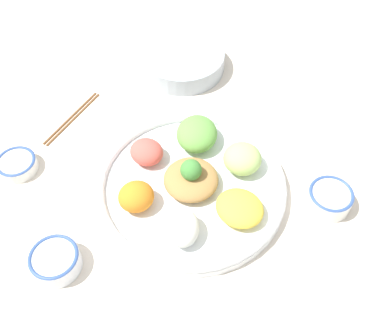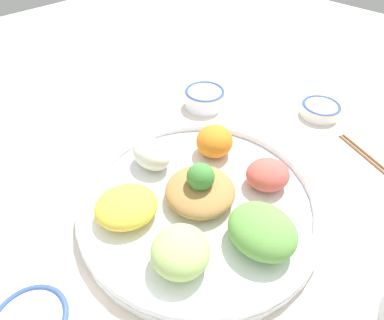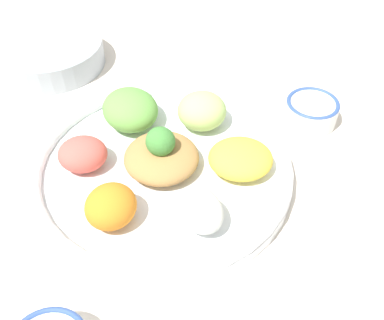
{
  "view_description": "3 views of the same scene",
  "coord_description": "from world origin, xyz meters",
  "px_view_note": "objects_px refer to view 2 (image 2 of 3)",
  "views": [
    {
      "loc": [
        0.55,
        0.1,
        0.83
      ],
      "look_at": [
        -0.03,
        0.03,
        0.1
      ],
      "focal_mm": 42.0,
      "sensor_mm": 36.0,
      "label": 1
    },
    {
      "loc": [
        -0.26,
        0.29,
        0.45
      ],
      "look_at": [
        0.03,
        -0.0,
        0.06
      ],
      "focal_mm": 30.0,
      "sensor_mm": 36.0,
      "label": 2
    },
    {
      "loc": [
        0.46,
        -0.16,
        0.54
      ],
      "look_at": [
        -0.0,
        0.07,
        0.03
      ],
      "focal_mm": 42.0,
      "sensor_mm": 36.0,
      "label": 3
    }
  ],
  "objects_px": {
    "salad_platter": "(201,198)",
    "sauce_bowl_dark": "(320,109)",
    "rice_bowl_blue": "(205,97)",
    "chopsticks_pair_near": "(378,164)"
  },
  "relations": [
    {
      "from": "rice_bowl_blue",
      "to": "sauce_bowl_dark",
      "type": "distance_m",
      "value": 0.28
    },
    {
      "from": "rice_bowl_blue",
      "to": "chopsticks_pair_near",
      "type": "relative_size",
      "value": 0.49
    },
    {
      "from": "sauce_bowl_dark",
      "to": "chopsticks_pair_near",
      "type": "relative_size",
      "value": 0.46
    },
    {
      "from": "salad_platter",
      "to": "sauce_bowl_dark",
      "type": "distance_m",
      "value": 0.41
    },
    {
      "from": "chopsticks_pair_near",
      "to": "rice_bowl_blue",
      "type": "bearing_deg",
      "value": -144.66
    },
    {
      "from": "chopsticks_pair_near",
      "to": "salad_platter",
      "type": "bearing_deg",
      "value": -95.53
    },
    {
      "from": "sauce_bowl_dark",
      "to": "rice_bowl_blue",
      "type": "bearing_deg",
      "value": 36.83
    },
    {
      "from": "salad_platter",
      "to": "chopsticks_pair_near",
      "type": "bearing_deg",
      "value": -117.8
    },
    {
      "from": "salad_platter",
      "to": "sauce_bowl_dark",
      "type": "height_order",
      "value": "salad_platter"
    },
    {
      "from": "salad_platter",
      "to": "rice_bowl_blue",
      "type": "distance_m",
      "value": 0.33
    }
  ]
}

